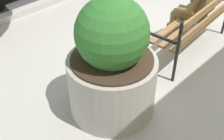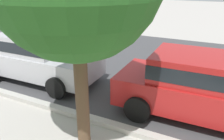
# 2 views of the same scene
# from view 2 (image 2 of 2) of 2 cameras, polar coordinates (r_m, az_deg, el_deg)

# --- Properties ---
(street_surface) EXTENTS (60.00, 9.00, 0.01)m
(street_surface) POSITION_cam_2_polar(r_m,az_deg,el_deg) (9.02, 26.46, -0.94)
(street_surface) COLOR #424244
(street_surface) RESTS_ON ground
(parked_car_silver) EXTENTS (4.13, 1.99, 1.56)m
(parked_car_silver) POSITION_cam_2_polar(r_m,az_deg,el_deg) (7.83, -18.40, 3.59)
(parked_car_silver) COLOR #B7B7BC
(parked_car_silver) RESTS_ON ground
(parked_car_red) EXTENTS (4.13, 1.99, 1.56)m
(parked_car_red) POSITION_cam_2_polar(r_m,az_deg,el_deg) (5.72, 21.82, -3.55)
(parked_car_red) COLOR #B21E1E
(parked_car_red) RESTS_ON ground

